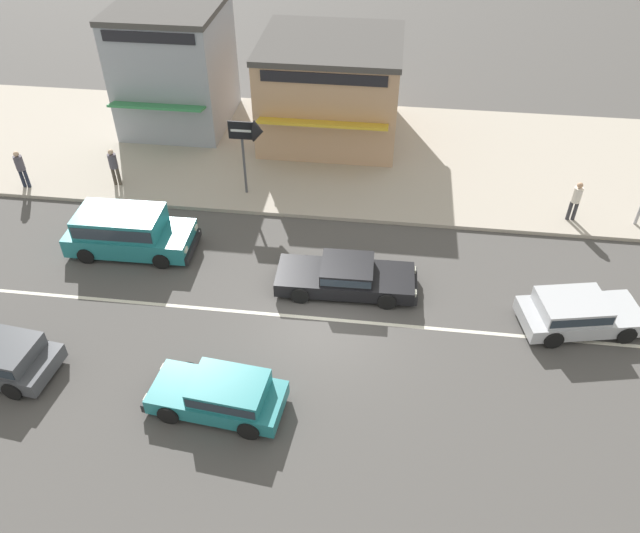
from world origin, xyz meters
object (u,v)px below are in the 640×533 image
Objects in this scene: shopfront_corner_warung at (175,65)px; shopfront_mid_block at (331,88)px; hatchback_silver_5 at (578,312)px; pedestrian_far_end at (576,198)px; pedestrian_mid_kerb at (20,167)px; hatchback_teal_1 at (222,394)px; sedan_black_3 at (347,276)px; minivan_teal_2 at (126,230)px; arrow_signboard at (255,134)px; pedestrian_by_shop at (114,164)px.

shopfront_corner_warung reaches higher than shopfront_mid_block.
hatchback_silver_5 is 5.79m from pedestrian_far_end.
hatchback_silver_5 is at bearing -14.41° from pedestrian_mid_kerb.
hatchback_teal_1 is 6.05m from sedan_black_3.
hatchback_teal_1 is 16.05m from shopfront_mid_block.
minivan_teal_2 is 11.39m from shopfront_mid_block.
arrow_signboard is 1.94× the size of pedestrian_far_end.
arrow_signboard reaches higher than pedestrian_far_end.
shopfront_mid_block is (7.20, -0.42, -0.52)m from shopfront_corner_warung.
hatchback_silver_5 is (10.11, 4.44, 0.00)m from hatchback_teal_1.
hatchback_silver_5 is 14.64m from shopfront_mid_block.
arrow_signboard is at bearing 4.06° from pedestrian_mid_kerb.
minivan_teal_2 is 1.42× the size of arrow_signboard.
hatchback_teal_1 is 0.60× the size of shopfront_mid_block.
hatchback_silver_5 is 21.41m from pedestrian_mid_kerb.
hatchback_teal_1 is 0.65× the size of shopfront_corner_warung.
sedan_black_3 is 14.36m from shopfront_corner_warung.
shopfront_mid_block is (6.22, 9.42, 1.49)m from minivan_teal_2.
shopfront_mid_block is (-8.93, 11.47, 1.74)m from hatchback_silver_5.
pedestrian_mid_kerb is at bearing -175.94° from arrow_signboard.
shopfront_corner_warung is 0.91× the size of shopfront_mid_block.
pedestrian_mid_kerb is 13.36m from shopfront_mid_block.
shopfront_mid_block is at bearing 56.54° from minivan_teal_2.
sedan_black_3 is 6.88m from arrow_signboard.
shopfront_corner_warung is at bearing 110.23° from hatchback_teal_1.
shopfront_mid_block is (8.17, 5.52, 1.25)m from pedestrian_by_shop.
shopfront_corner_warung is (-6.02, 16.33, 2.27)m from hatchback_teal_1.
shopfront_corner_warung is (4.60, 6.57, 1.76)m from pedestrian_mid_kerb.
shopfront_mid_block reaches higher than pedestrian_far_end.
pedestrian_far_end is at bearing -1.44° from arrow_signboard.
sedan_black_3 is at bearing -80.83° from shopfront_mid_block.
pedestrian_by_shop is at bearing 123.93° from hatchback_teal_1.
sedan_black_3 is at bearing -149.22° from pedestrian_far_end.
shopfront_corner_warung is at bearing 128.95° from sedan_black_3.
hatchback_teal_1 is 12.54m from pedestrian_by_shop.
pedestrian_by_shop is at bearing 152.79° from sedan_black_3.
pedestrian_mid_kerb is 8.21m from shopfront_corner_warung.
minivan_teal_2 is (-5.04, 6.49, 0.26)m from hatchback_teal_1.
minivan_teal_2 is 16.45m from pedestrian_far_end.
shopfront_mid_block reaches higher than arrow_signboard.
pedestrian_mid_kerb is 21.61m from pedestrian_far_end.
pedestrian_mid_kerb is at bearing 137.40° from hatchback_teal_1.
hatchback_silver_5 is at bearing -52.09° from shopfront_mid_block.
arrow_signboard is (3.94, 3.95, 1.94)m from minivan_teal_2.
minivan_teal_2 is 0.96× the size of sedan_black_3.
sedan_black_3 is at bearing -18.24° from pedestrian_mid_kerb.
hatchback_silver_5 is at bearing -19.20° from pedestrian_by_shop.
hatchback_silver_5 reaches higher than sedan_black_3.
shopfront_corner_warung reaches higher than minivan_teal_2.
shopfront_corner_warung reaches higher than pedestrian_by_shop.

